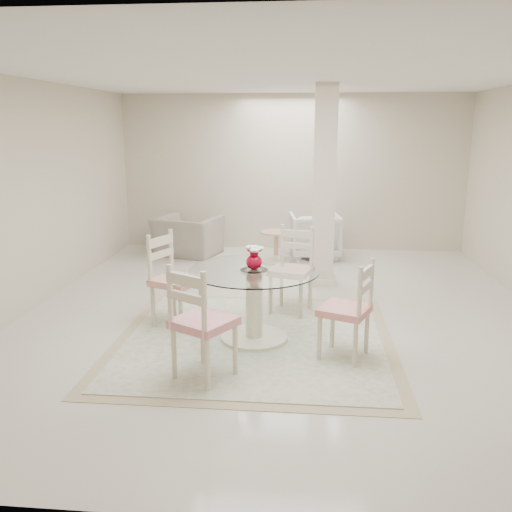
# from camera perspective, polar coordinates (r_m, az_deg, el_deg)

# --- Properties ---
(ground) EXTENTS (7.00, 7.00, 0.00)m
(ground) POSITION_cam_1_polar(r_m,az_deg,el_deg) (6.46, 2.69, -5.99)
(ground) COLOR beige
(ground) RESTS_ON ground
(room_shell) EXTENTS (6.02, 7.02, 2.71)m
(room_shell) POSITION_cam_1_polar(r_m,az_deg,el_deg) (6.10, 2.89, 10.67)
(room_shell) COLOR beige
(room_shell) RESTS_ON ground
(column) EXTENTS (0.30, 0.30, 2.70)m
(column) POSITION_cam_1_polar(r_m,az_deg,el_deg) (7.43, 7.19, 7.20)
(column) COLOR beige
(column) RESTS_ON ground
(area_rug) EXTENTS (2.85, 2.85, 0.02)m
(area_rug) POSITION_cam_1_polar(r_m,az_deg,el_deg) (5.67, -0.19, -8.79)
(area_rug) COLOR tan
(area_rug) RESTS_ON ground
(dining_table) EXTENTS (1.32, 1.32, 0.76)m
(dining_table) POSITION_cam_1_polar(r_m,az_deg,el_deg) (5.53, -0.20, -5.16)
(dining_table) COLOR #F2E5C7
(dining_table) RESTS_ON ground
(red_vase) EXTENTS (0.19, 0.18, 0.25)m
(red_vase) POSITION_cam_1_polar(r_m,az_deg,el_deg) (5.39, -0.19, -0.18)
(red_vase) COLOR #A2041C
(red_vase) RESTS_ON dining_table
(dining_chair_east) EXTENTS (0.56, 0.56, 1.06)m
(dining_chair_east) POSITION_cam_1_polar(r_m,az_deg,el_deg) (5.12, 10.05, -4.91)
(dining_chair_east) COLOR beige
(dining_chair_east) RESTS_ON ground
(dining_chair_north) EXTENTS (0.56, 0.56, 1.12)m
(dining_chair_north) POSITION_cam_1_polar(r_m,az_deg,el_deg) (6.37, 3.93, -0.77)
(dining_chair_north) COLOR beige
(dining_chair_north) RESTS_ON ground
(dining_chair_west) EXTENTS (0.60, 0.60, 1.14)m
(dining_chair_west) POSITION_cam_1_polar(r_m,az_deg,el_deg) (5.99, -8.96, -1.72)
(dining_chair_west) COLOR beige
(dining_chair_west) RESTS_ON ground
(dining_chair_south) EXTENTS (0.63, 0.63, 1.15)m
(dining_chair_south) POSITION_cam_1_polar(r_m,az_deg,el_deg) (4.63, -6.11, -6.18)
(dining_chair_south) COLOR beige
(dining_chair_south) RESTS_ON ground
(recliner_taupe) EXTENTS (1.22, 1.13, 0.66)m
(recliner_taupe) POSITION_cam_1_polar(r_m,az_deg,el_deg) (9.29, -7.23, 2.12)
(recliner_taupe) COLOR gray
(recliner_taupe) RESTS_ON ground
(armchair_white) EXTENTS (0.89, 0.91, 0.75)m
(armchair_white) POSITION_cam_1_polar(r_m,az_deg,el_deg) (9.09, 6.17, 2.17)
(armchair_white) COLOR silver
(armchair_white) RESTS_ON ground
(side_table) EXTENTS (0.50, 0.50, 0.52)m
(side_table) POSITION_cam_1_polar(r_m,az_deg,el_deg) (8.70, 2.12, 0.81)
(side_table) COLOR tan
(side_table) RESTS_ON ground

